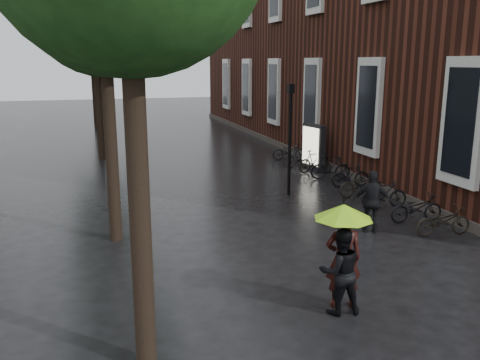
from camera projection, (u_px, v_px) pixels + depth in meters
name	position (u px, v px, depth m)	size (l,w,h in m)	color
ground	(403.00, 356.00, 8.23)	(120.00, 120.00, 0.00)	black
brick_building	(367.00, 36.00, 27.94)	(10.20, 33.20, 12.00)	#38160F
street_trees	(97.00, 18.00, 20.48)	(4.33, 34.03, 8.91)	black
person_burgundy	(343.00, 259.00, 9.71)	(0.71, 0.47, 1.94)	black
person_black	(340.00, 271.00, 9.49)	(0.81, 0.63, 1.68)	black
lime_umbrella	(343.00, 212.00, 9.33)	(1.11, 1.11, 1.64)	black
pedestrian_walking	(372.00, 202.00, 13.99)	(1.03, 0.43, 1.76)	black
parked_bicycles	(344.00, 175.00, 19.16)	(2.00, 12.11, 1.03)	black
ad_lightbox	(313.00, 147.00, 22.14)	(0.30, 1.33, 2.00)	black
lamp_post	(290.00, 129.00, 17.62)	(0.20, 0.20, 3.91)	black
cycle_sign	(126.00, 120.00, 24.42)	(0.15, 0.52, 2.87)	#262628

